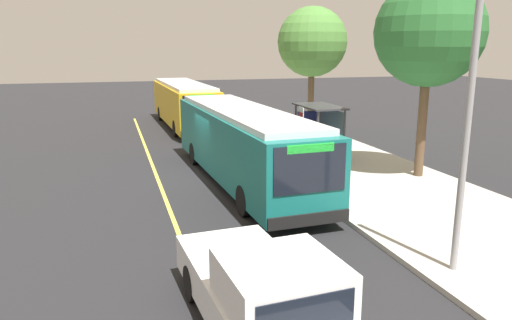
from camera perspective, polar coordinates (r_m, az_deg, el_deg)
The scene contains 13 objects.
ground_plane at distance 20.35m, azimuth -5.33°, elevation -1.82°, with size 120.00×120.00×0.00m, color #232326.
sidewalk_curb at distance 22.26m, azimuth 9.98°, elevation -0.46°, with size 44.00×6.40×0.15m, color #B7B2A8.
lane_stripe_center at distance 20.05m, azimuth -11.50°, elevation -2.24°, with size 36.00×0.14×0.01m, color #E0D64C.
transit_bus_main at distance 18.87m, azimuth -1.56°, elevation 2.09°, with size 12.27×3.12×2.95m.
transit_bus_second at distance 32.89m, azimuth -8.48°, elevation 6.69°, with size 11.79×2.89×2.95m.
pickup_truck at distance 9.05m, azimuth 1.00°, elevation -15.78°, with size 5.53×2.37×1.85m.
bus_shelter at distance 22.88m, azimuth 7.64°, elevation 4.69°, with size 2.90×1.60×2.48m.
waiting_bench at distance 23.12m, azimuth 7.09°, elevation 1.56°, with size 1.60×0.48×0.95m.
route_sign_post at distance 19.40m, azimuth 5.35°, elevation 3.36°, with size 0.44×0.08×2.80m.
pedestrian_commuter at distance 24.13m, azimuth 4.62°, elevation 3.28°, with size 0.24×0.40×1.69m.
street_tree_near_shelter at distance 20.14m, azimuth 19.75°, elevation 13.92°, with size 4.16×4.16×7.72m.
street_tree_upstreet at distance 28.61m, azimuth 6.65°, elevation 13.63°, with size 3.98×3.98×7.38m.
utility_pole at distance 11.63m, azimuth 23.57°, elevation 2.73°, with size 0.16×0.16×6.40m, color gray.
Camera 1 is at (19.29, -3.83, 5.23)m, focal length 33.91 mm.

